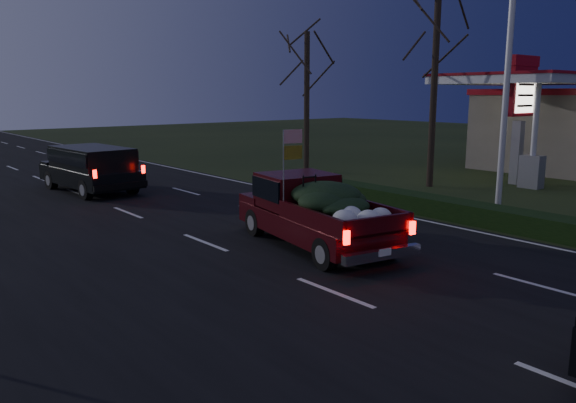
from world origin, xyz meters
TOP-DOWN VIEW (x-y plane):
  - ground at (0.00, 0.00)m, footprint 120.00×120.00m
  - road_asphalt at (0.00, 0.00)m, footprint 14.00×120.00m
  - hedge_row at (7.80, 3.00)m, footprint 1.00×10.00m
  - light_pole at (9.50, 2.00)m, footprint 0.50×0.90m
  - gas_price_pylon at (16.00, 4.99)m, footprint 2.00×0.41m
  - gas_canopy at (18.00, 6.00)m, footprint 7.10×6.10m
  - bare_tree_mid at (12.50, 7.00)m, footprint 3.60×3.60m
  - bare_tree_far at (11.50, 14.00)m, footprint 3.60×3.60m
  - pickup_truck at (2.10, 2.94)m, footprint 2.88×5.52m
  - lead_suv at (0.62, 14.86)m, footprint 2.55×5.37m

SIDE VIEW (x-z plane):
  - ground at x=0.00m, z-range 0.00..0.00m
  - road_asphalt at x=0.00m, z-range 0.00..0.02m
  - hedge_row at x=7.80m, z-range 0.00..0.60m
  - pickup_truck at x=2.10m, z-range -0.35..2.41m
  - lead_suv at x=0.62m, z-range 0.38..1.89m
  - gas_price_pylon at x=16.00m, z-range 0.98..6.56m
  - gas_canopy at x=18.00m, z-range 1.91..6.79m
  - bare_tree_far at x=11.50m, z-range 1.73..8.73m
  - light_pole at x=9.50m, z-range 0.90..10.06m
  - bare_tree_mid at x=12.50m, z-range 2.10..10.60m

